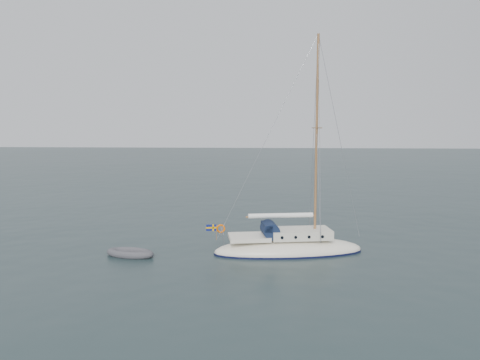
{
  "coord_description": "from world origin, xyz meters",
  "views": [
    {
      "loc": [
        2.36,
        -28.65,
        7.8
      ],
      "look_at": [
        0.21,
        0.0,
        4.56
      ],
      "focal_mm": 35.0,
      "sensor_mm": 36.0,
      "label": 1
    }
  ],
  "objects": [
    {
      "name": "dinghy",
      "position": [
        -6.39,
        -1.49,
        0.2
      ],
      "size": [
        3.11,
        1.4,
        0.45
      ],
      "rotation": [
        0.0,
        0.0,
        -0.22
      ],
      "color": "#444348",
      "rests_on": "ground"
    },
    {
      "name": "sailboat",
      "position": [
        3.26,
        0.0,
        1.06
      ],
      "size": [
        9.82,
        2.94,
        13.99
      ],
      "rotation": [
        0.0,
        0.0,
        0.18
      ],
      "color": "silver",
      "rests_on": "ground"
    },
    {
      "name": "ground",
      "position": [
        0.0,
        0.0,
        0.0
      ],
      "size": [
        300.0,
        300.0,
        0.0
      ],
      "primitive_type": "plane",
      "color": "black",
      "rests_on": "ground"
    }
  ]
}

